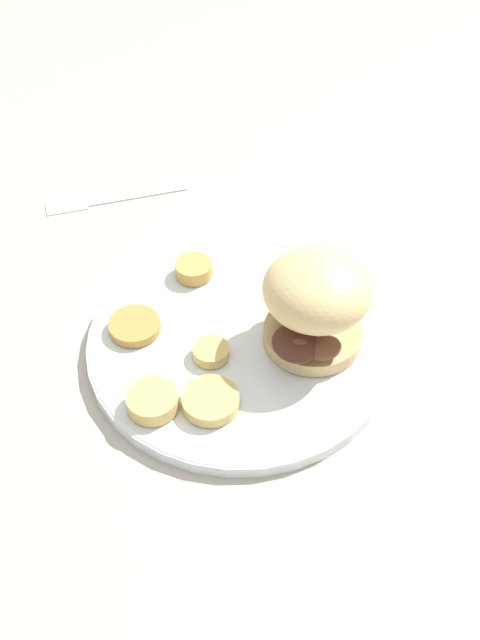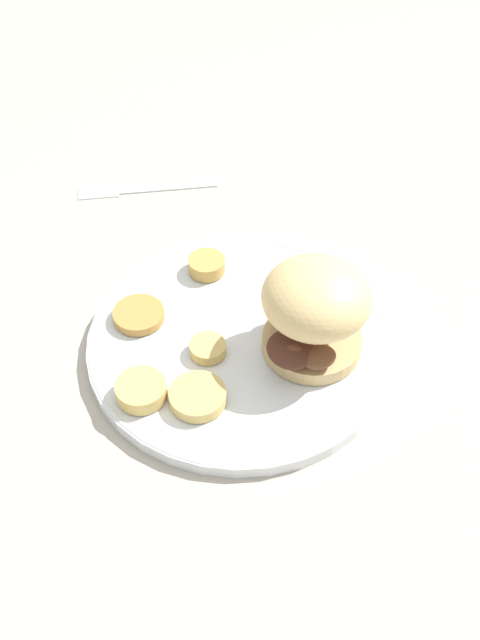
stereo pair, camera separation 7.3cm
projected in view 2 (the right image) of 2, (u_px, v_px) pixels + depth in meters
name	position (u px, v px, depth m)	size (l,w,h in m)	color
ground_plane	(240.00, 347.00, 0.76)	(4.00, 4.00, 0.00)	#B2A899
dinner_plate	(240.00, 342.00, 0.76)	(0.31, 0.31, 0.02)	white
sandwich	(313.00, 310.00, 0.70)	(0.11, 0.12, 0.10)	tan
potato_round_0	(141.00, 390.00, 0.70)	(0.05, 0.05, 0.02)	#DBB766
potato_round_1	(139.00, 315.00, 0.77)	(0.05, 0.05, 0.01)	#BC8942
potato_round_2	(198.00, 396.00, 0.69)	(0.05, 0.05, 0.01)	#DBB766
potato_round_3	(208.00, 349.00, 0.74)	(0.04, 0.04, 0.01)	#DBB766
potato_round_4	(207.00, 265.00, 0.82)	(0.04, 0.04, 0.02)	tan
fork	(146.00, 188.00, 0.95)	(0.09, 0.17, 0.00)	silver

